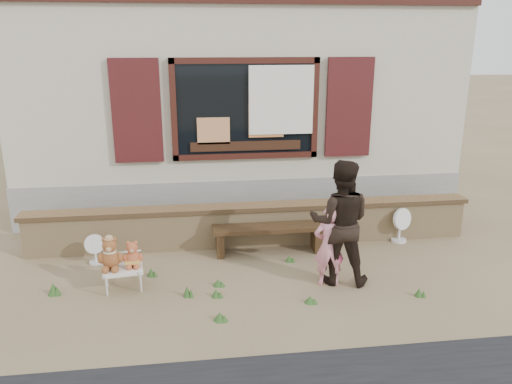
{
  "coord_description": "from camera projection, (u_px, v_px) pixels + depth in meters",
  "views": [
    {
      "loc": [
        -0.92,
        -6.44,
        3.16
      ],
      "look_at": [
        0.0,
        0.6,
        1.0
      ],
      "focal_mm": 35.0,
      "sensor_mm": 36.0,
      "label": 1
    }
  ],
  "objects": [
    {
      "name": "bench",
      "position": [
        269.0,
        233.0,
        7.66
      ],
      "size": [
        1.72,
        0.37,
        0.44
      ],
      "rotation": [
        0.0,
        0.0,
        -0.0
      ],
      "color": "black",
      "rests_on": "ground"
    },
    {
      "name": "grass_tufts",
      "position": [
        216.0,
        285.0,
        6.59
      ],
      "size": [
        4.81,
        1.82,
        0.16
      ],
      "color": "#2D5120",
      "rests_on": "ground"
    },
    {
      "name": "shopfront",
      "position": [
        233.0,
        97.0,
        10.82
      ],
      "size": [
        8.04,
        5.13,
        4.0
      ],
      "color": "#B2AB90",
      "rests_on": "ground"
    },
    {
      "name": "child",
      "position": [
        329.0,
        246.0,
        6.59
      ],
      "size": [
        0.43,
        0.3,
        1.12
      ],
      "primitive_type": "imported",
      "rotation": [
        0.0,
        0.0,
        3.06
      ],
      "color": "pink",
      "rests_on": "ground"
    },
    {
      "name": "teddy_bear_left",
      "position": [
        110.0,
        253.0,
        6.44
      ],
      "size": [
        0.36,
        0.32,
        0.45
      ],
      "primitive_type": null,
      "rotation": [
        0.0,
        0.0,
        0.14
      ],
      "color": "brown",
      "rests_on": "folding_chair"
    },
    {
      "name": "brick_wall",
      "position": [
        253.0,
        224.0,
        7.99
      ],
      "size": [
        7.1,
        0.36,
        0.67
      ],
      "color": "tan",
      "rests_on": "ground"
    },
    {
      "name": "fan_left",
      "position": [
        95.0,
        249.0,
        7.31
      ],
      "size": [
        0.3,
        0.2,
        0.47
      ],
      "rotation": [
        0.0,
        0.0,
        0.16
      ],
      "color": "silver",
      "rests_on": "ground"
    },
    {
      "name": "adult",
      "position": [
        340.0,
        222.0,
        6.61
      ],
      "size": [
        0.97,
        0.85,
        1.7
      ],
      "primitive_type": "imported",
      "rotation": [
        0.0,
        0.0,
        2.86
      ],
      "color": "black",
      "rests_on": "ground"
    },
    {
      "name": "ground",
      "position": [
        261.0,
        271.0,
        7.14
      ],
      "size": [
        80.0,
        80.0,
        0.0
      ],
      "primitive_type": "plane",
      "color": "brown",
      "rests_on": "ground"
    },
    {
      "name": "teddy_bear_right",
      "position": [
        133.0,
        253.0,
        6.53
      ],
      "size": [
        0.29,
        0.26,
        0.36
      ],
      "primitive_type": null,
      "rotation": [
        0.0,
        0.0,
        0.14
      ],
      "color": "brown",
      "rests_on": "folding_chair"
    },
    {
      "name": "folding_chair",
      "position": [
        123.0,
        269.0,
        6.55
      ],
      "size": [
        0.56,
        0.51,
        0.31
      ],
      "rotation": [
        0.0,
        0.0,
        0.14
      ],
      "color": "silver",
      "rests_on": "ground"
    },
    {
      "name": "fan_right",
      "position": [
        400.0,
        225.0,
        8.12
      ],
      "size": [
        0.37,
        0.25,
        0.58
      ],
      "rotation": [
        0.0,
        0.0,
        0.41
      ],
      "color": "silver",
      "rests_on": "ground"
    }
  ]
}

